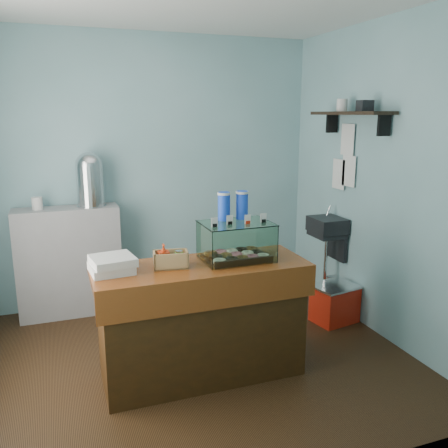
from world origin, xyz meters
name	(u,v)px	position (x,y,z in m)	size (l,w,h in m)	color
ground	(194,359)	(0.00, 0.00, 0.00)	(3.50, 3.50, 0.00)	black
room_shell	(193,153)	(0.03, 0.01, 1.71)	(3.54, 3.04, 2.82)	#6F9DA2
counter	(202,320)	(0.00, -0.25, 0.46)	(1.60, 0.60, 0.90)	#3D210B
back_shelf	(69,262)	(-0.90, 1.32, 0.55)	(1.00, 0.32, 1.10)	gray
display_case	(236,238)	(0.30, -0.19, 1.06)	(0.53, 0.40, 0.51)	#371A10
condiment_crate	(170,259)	(-0.23, -0.23, 0.96)	(0.27, 0.19, 0.18)	tan
pastry_boxes	(112,264)	(-0.64, -0.20, 0.96)	(0.33, 0.33, 0.12)	silver
coffee_urn	(90,178)	(-0.65, 1.32, 1.38)	(0.29, 0.29, 0.53)	silver
red_cooler	(335,303)	(1.51, 0.24, 0.19)	(0.48, 0.40, 0.37)	red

